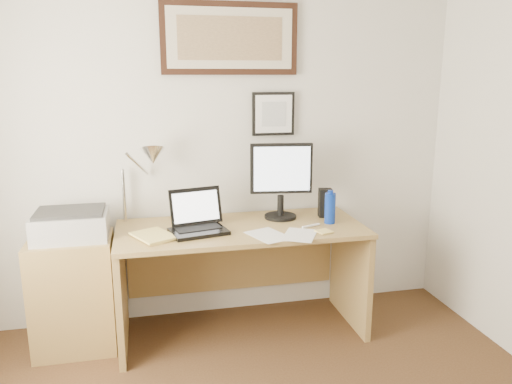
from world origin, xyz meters
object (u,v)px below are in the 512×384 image
object	(u,v)px
side_cabinet	(74,294)
lcd_monitor	(281,177)
water_bottle	(330,208)
printer	(71,224)
laptop	(198,222)
book	(139,240)
desk	(239,256)

from	to	relation	value
side_cabinet	lcd_monitor	bearing A→B (deg)	3.57
water_bottle	printer	world-z (taller)	water_bottle
water_bottle	lcd_monitor	size ratio (longest dim) A/B	0.39
lcd_monitor	printer	xyz separation A→B (m)	(-1.36, -0.07, -0.22)
side_cabinet	printer	bearing A→B (deg)	37.47
laptop	lcd_monitor	distance (m)	0.65
lcd_monitor	printer	bearing A→B (deg)	-176.89
book	desk	distance (m)	0.73
side_cabinet	book	xyz separation A→B (m)	(0.42, -0.20, 0.40)
lcd_monitor	water_bottle	bearing A→B (deg)	-32.08
book	printer	bearing A→B (deg)	152.21
water_bottle	laptop	distance (m)	0.88
lcd_monitor	laptop	bearing A→B (deg)	-164.61
laptop	lcd_monitor	xyz separation A→B (m)	(0.59, 0.16, 0.23)
water_bottle	book	bearing A→B (deg)	-175.15
book	printer	size ratio (longest dim) A/B	0.62
laptop	desk	bearing A→B (deg)	21.45
desk	printer	size ratio (longest dim) A/B	3.64
water_bottle	book	size ratio (longest dim) A/B	0.75
book	printer	xyz separation A→B (m)	(-0.40, 0.21, 0.06)
printer	book	bearing A→B (deg)	-27.79
water_bottle	desk	distance (m)	0.70
water_bottle	laptop	world-z (taller)	laptop
laptop	printer	size ratio (longest dim) A/B	0.87
water_bottle	lcd_monitor	world-z (taller)	lcd_monitor
side_cabinet	printer	size ratio (longest dim) A/B	1.66
water_bottle	printer	size ratio (longest dim) A/B	0.46
side_cabinet	desk	bearing A→B (deg)	1.89
laptop	printer	bearing A→B (deg)	173.43
water_bottle	laptop	size ratio (longest dim) A/B	0.53
desk	lcd_monitor	bearing A→B (deg)	9.39
side_cabinet	book	world-z (taller)	book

